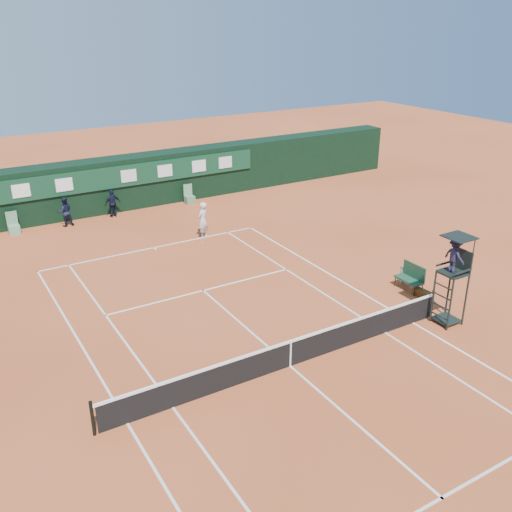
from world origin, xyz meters
The scene contains 14 objects.
ground centered at (0.00, 0.00, 0.00)m, with size 90.00×90.00×0.00m, color #C0572D.
court_lines centered at (0.00, 0.00, 0.01)m, with size 11.05×23.85×0.01m.
tennis_net centered at (0.00, 0.00, 0.51)m, with size 12.90×0.10×1.10m.
back_wall centered at (0.00, 18.74, 1.51)m, with size 40.00×1.65×3.00m.
linesman_chair_left centered at (-5.50, 17.48, 0.32)m, with size 0.55×0.50×1.15m.
linesman_chair_right centered at (4.50, 17.48, 0.32)m, with size 0.55×0.50×1.15m.
umpire_chair centered at (6.53, -0.62, 2.46)m, with size 0.96×0.95×3.42m.
player_bench centered at (7.45, 2.12, 0.60)m, with size 0.56×1.20×1.10m.
tennis_bag centered at (7.37, 1.37, 0.14)m, with size 0.33×0.76×0.29m, color black.
cooler centered at (7.95, 2.70, 0.33)m, with size 0.57×0.57×0.65m.
tennis_ball centered at (2.29, 11.18, 0.03)m, with size 0.06×0.06×0.06m, color yellow.
player centered at (2.68, 11.87, 0.94)m, with size 0.69×0.45×1.89m, color silver.
ball_kid_left centered at (-2.87, 17.27, 0.81)m, with size 0.79×0.61×1.62m, color black.
ball_kid_right centered at (-0.20, 17.43, 0.78)m, with size 0.92×0.38×1.57m, color black.
Camera 1 is at (-8.98, -12.85, 10.53)m, focal length 40.00 mm.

